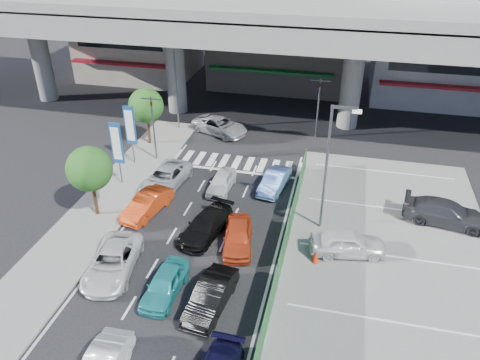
% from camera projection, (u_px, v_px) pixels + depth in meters
% --- Properties ---
extents(ground, '(120.00, 120.00, 0.00)m').
position_uv_depth(ground, '(180.00, 273.00, 25.29)').
color(ground, black).
rests_on(ground, ground).
extents(parking_lot, '(12.00, 28.00, 0.06)m').
position_uv_depth(parking_lot, '(389.00, 280.00, 24.77)').
color(parking_lot, slate).
rests_on(parking_lot, ground).
extents(sidewalk_left, '(4.00, 30.00, 0.12)m').
position_uv_depth(sidewalk_left, '(98.00, 214.00, 30.00)').
color(sidewalk_left, slate).
rests_on(sidewalk_left, ground).
extents(fence_run, '(0.16, 22.00, 1.80)m').
position_uv_depth(fence_run, '(281.00, 263.00, 24.62)').
color(fence_run, '#1E5827').
rests_on(fence_run, ground).
extents(expressway, '(64.00, 14.00, 10.75)m').
position_uv_depth(expressway, '(261.00, 21.00, 39.31)').
color(expressway, slate).
rests_on(expressway, ground).
extents(building_west, '(12.00, 10.90, 13.00)m').
position_uv_depth(building_west, '(137.00, 17.00, 52.00)').
color(building_west, '#A29883').
rests_on(building_west, ground).
extents(building_center, '(14.00, 10.90, 15.00)m').
position_uv_depth(building_center, '(281.00, 12.00, 49.16)').
color(building_center, gray).
rests_on(building_center, ground).
extents(building_east, '(12.00, 10.90, 12.00)m').
position_uv_depth(building_east, '(440.00, 37.00, 45.91)').
color(building_east, gray).
rests_on(building_east, ground).
extents(traffic_light_left, '(1.60, 1.24, 5.20)m').
position_uv_depth(traffic_light_left, '(152.00, 113.00, 34.59)').
color(traffic_light_left, '#595B60').
rests_on(traffic_light_left, ground).
extents(traffic_light_right, '(1.60, 1.24, 5.20)m').
position_uv_depth(traffic_light_right, '(319.00, 93.00, 38.15)').
color(traffic_light_right, '#595B60').
rests_on(traffic_light_right, ground).
extents(street_lamp_right, '(1.65, 0.22, 8.00)m').
position_uv_depth(street_lamp_right, '(330.00, 159.00, 26.48)').
color(street_lamp_right, '#595B60').
rests_on(street_lamp_right, ground).
extents(street_lamp_left, '(1.65, 0.22, 8.00)m').
position_uv_depth(street_lamp_left, '(177.00, 77.00, 39.23)').
color(street_lamp_left, '#595B60').
rests_on(street_lamp_left, ground).
extents(signboard_near, '(0.80, 0.14, 4.70)m').
position_uv_depth(signboard_near, '(117.00, 145.00, 31.87)').
color(signboard_near, '#595B60').
rests_on(signboard_near, ground).
extents(signboard_far, '(0.80, 0.14, 4.70)m').
position_uv_depth(signboard_far, '(130.00, 127.00, 34.47)').
color(signboard_far, '#595B60').
rests_on(signboard_far, ground).
extents(tree_near, '(2.80, 2.80, 4.80)m').
position_uv_depth(tree_near, '(89.00, 169.00, 28.32)').
color(tree_near, '#382314').
rests_on(tree_near, ground).
extents(tree_far, '(2.80, 2.80, 4.80)m').
position_uv_depth(tree_far, '(146.00, 106.00, 37.29)').
color(tree_far, '#382314').
rests_on(tree_far, ground).
extents(sedan_white_mid_left, '(3.00, 5.25, 1.38)m').
position_uv_depth(sedan_white_mid_left, '(113.00, 262.00, 25.03)').
color(sedan_white_mid_left, silver).
rests_on(sedan_white_mid_left, ground).
extents(taxi_teal_mid, '(1.69, 3.91, 1.31)m').
position_uv_depth(taxi_teal_mid, '(165.00, 284.00, 23.60)').
color(taxi_teal_mid, teal).
rests_on(taxi_teal_mid, ground).
extents(hatch_black_mid_right, '(1.94, 4.33, 1.38)m').
position_uv_depth(hatch_black_mid_right, '(211.00, 296.00, 22.83)').
color(hatch_black_mid_right, black).
rests_on(hatch_black_mid_right, ground).
extents(taxi_orange_left, '(2.32, 4.34, 1.36)m').
position_uv_depth(taxi_orange_left, '(147.00, 204.00, 29.88)').
color(taxi_orange_left, red).
rests_on(taxi_orange_left, ground).
extents(sedan_black_mid, '(2.82, 4.81, 1.31)m').
position_uv_depth(sedan_black_mid, '(206.00, 225.00, 27.94)').
color(sedan_black_mid, black).
rests_on(sedan_black_mid, ground).
extents(taxi_orange_right, '(2.39, 4.29, 1.38)m').
position_uv_depth(taxi_orange_right, '(238.00, 236.00, 26.97)').
color(taxi_orange_right, '#BE3919').
rests_on(taxi_orange_right, ground).
extents(wagon_silver_front_left, '(2.82, 5.19, 1.38)m').
position_uv_depth(wagon_silver_front_left, '(165.00, 178.00, 32.73)').
color(wagon_silver_front_left, '#B0B5B9').
rests_on(wagon_silver_front_left, ground).
extents(sedan_white_front_mid, '(1.58, 3.65, 1.23)m').
position_uv_depth(sedan_white_front_mid, '(222.00, 182.00, 32.42)').
color(sedan_white_front_mid, silver).
rests_on(sedan_white_front_mid, ground).
extents(kei_truck_front_right, '(1.99, 4.03, 1.27)m').
position_uv_depth(kei_truck_front_right, '(275.00, 181.00, 32.47)').
color(kei_truck_front_right, '#5275BE').
rests_on(kei_truck_front_right, ground).
extents(crossing_wagon_silver, '(5.53, 4.11, 1.40)m').
position_uv_depth(crossing_wagon_silver, '(220.00, 126.00, 40.50)').
color(crossing_wagon_silver, '#9FA0A6').
rests_on(crossing_wagon_silver, ground).
extents(parked_sedan_white, '(4.49, 2.48, 1.45)m').
position_uv_depth(parked_sedan_white, '(348.00, 243.00, 26.27)').
color(parked_sedan_white, silver).
rests_on(parked_sedan_white, parking_lot).
extents(parked_sedan_dgrey, '(5.32, 2.80, 1.47)m').
position_uv_depth(parked_sedan_dgrey, '(446.00, 213.00, 28.84)').
color(parked_sedan_dgrey, '#2F3035').
rests_on(parked_sedan_dgrey, parking_lot).
extents(traffic_cone, '(0.49, 0.49, 0.77)m').
position_uv_depth(traffic_cone, '(316.00, 257.00, 25.78)').
color(traffic_cone, red).
rests_on(traffic_cone, parking_lot).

